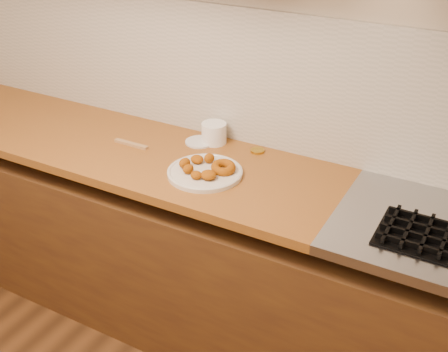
{
  "coord_description": "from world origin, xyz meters",
  "views": [
    {
      "loc": [
        0.98,
        -0.09,
        2.02
      ],
      "look_at": [
        0.05,
        1.61,
        0.93
      ],
      "focal_mm": 45.0,
      "sensor_mm": 36.0,
      "label": 1
    }
  ],
  "objects": [
    {
      "name": "wall_back",
      "position": [
        0.0,
        2.0,
        1.35
      ],
      "size": [
        4.0,
        0.02,
        2.7
      ],
      "primitive_type": "cube",
      "color": "tan",
      "rests_on": "ground"
    },
    {
      "name": "wooden_utensil",
      "position": [
        -0.48,
        1.7,
        0.91
      ],
      "size": [
        0.18,
        0.02,
        0.01
      ],
      "primitive_type": "cube",
      "rotation": [
        0.0,
        0.0,
        -0.01
      ],
      "color": "#A47A4A",
      "rests_on": "butcher_block"
    },
    {
      "name": "plastic_tub",
      "position": [
        -0.17,
        1.91,
        0.95
      ],
      "size": [
        0.15,
        0.15,
        0.09
      ],
      "primitive_type": "cylinder",
      "rotation": [
        0.0,
        0.0,
        -0.44
      ],
      "color": "white",
      "rests_on": "butcher_block"
    },
    {
      "name": "tub_lid",
      "position": [
        -0.22,
        1.87,
        0.9
      ],
      "size": [
        0.17,
        0.17,
        0.01
      ],
      "primitive_type": "cylinder",
      "rotation": [
        0.0,
        0.0,
        -0.43
      ],
      "color": "silver",
      "rests_on": "butcher_block"
    },
    {
      "name": "backsplash",
      "position": [
        0.0,
        1.99,
        1.2
      ],
      "size": [
        3.6,
        0.02,
        0.6
      ],
      "primitive_type": "cube",
      "color": "#B9B3A6",
      "rests_on": "wall_back"
    },
    {
      "name": "butcher_block",
      "position": [
        -0.65,
        1.69,
        0.88
      ],
      "size": [
        2.3,
        0.62,
        0.04
      ],
      "primitive_type": "cube",
      "color": "#936022",
      "rests_on": "base_cabinet"
    },
    {
      "name": "brass_jar_lid",
      "position": [
        0.05,
        1.92,
        0.91
      ],
      "size": [
        0.07,
        0.07,
        0.01
      ],
      "primitive_type": "cylinder",
      "rotation": [
        0.0,
        0.0,
        0.06
      ],
      "color": "#AF8B23",
      "rests_on": "butcher_block"
    },
    {
      "name": "base_cabinet",
      "position": [
        0.0,
        1.69,
        0.39
      ],
      "size": [
        3.6,
        0.6,
        0.77
      ],
      "primitive_type": "cube",
      "color": "#583615",
      "rests_on": "floor"
    },
    {
      "name": "ring_donut",
      "position": [
        0.01,
        1.66,
        0.94
      ],
      "size": [
        0.15,
        0.15,
        0.05
      ],
      "primitive_type": "torus",
      "rotation": [
        0.1,
        0.0,
        0.75
      ],
      "color": "#9E580A",
      "rests_on": "donut_plate"
    },
    {
      "name": "donut_plate",
      "position": [
        -0.05,
        1.63,
        0.91
      ],
      "size": [
        0.31,
        0.31,
        0.02
      ],
      "primitive_type": "cylinder",
      "color": "beige",
      "rests_on": "butcher_block"
    },
    {
      "name": "fried_dough_chunks",
      "position": [
        -0.08,
        1.61,
        0.94
      ],
      "size": [
        0.19,
        0.19,
        0.04
      ],
      "color": "#9E580A",
      "rests_on": "donut_plate"
    }
  ]
}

